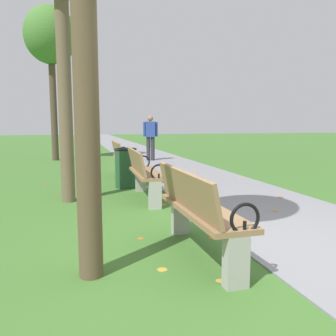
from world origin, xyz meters
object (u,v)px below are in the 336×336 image
park_bench_2 (144,173)px  park_bench_3 (123,158)px  pedestrian_walking (150,135)px  park_bench_1 (198,210)px  trash_bin (126,168)px  tree_3 (51,37)px

park_bench_2 → park_bench_3: size_ratio=1.01×
park_bench_2 → pedestrian_walking: bearing=76.5°
park_bench_3 → pedestrian_walking: bearing=66.9°
park_bench_1 → pedestrian_walking: (1.51, 9.04, 0.44)m
park_bench_1 → trash_bin: park_bench_1 is taller
park_bench_2 → tree_3: size_ratio=0.29×
pedestrian_walking → park_bench_1: bearing=-99.5°
park_bench_1 → tree_3: (-1.85, 10.20, 3.92)m
park_bench_2 → trash_bin: bearing=96.8°
park_bench_3 → tree_3: 6.39m
park_bench_2 → tree_3: tree_3 is taller
trash_bin → park_bench_2: bearing=-83.2°
tree_3 → pedestrian_walking: (3.36, -1.16, -3.48)m
tree_3 → trash_bin: tree_3 is taller
park_bench_3 → trash_bin: (-0.15, -1.49, -0.06)m
park_bench_1 → park_bench_2: same height
park_bench_1 → park_bench_2: size_ratio=0.99×
park_bench_1 → park_bench_3: same height
park_bench_1 → park_bench_3: bearing=90.0°
tree_3 → pedestrian_walking: size_ratio=3.40×
park_bench_2 → pedestrian_walking: (1.51, 6.26, 0.44)m
pedestrian_walking → trash_bin: (-1.66, -5.03, -0.50)m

